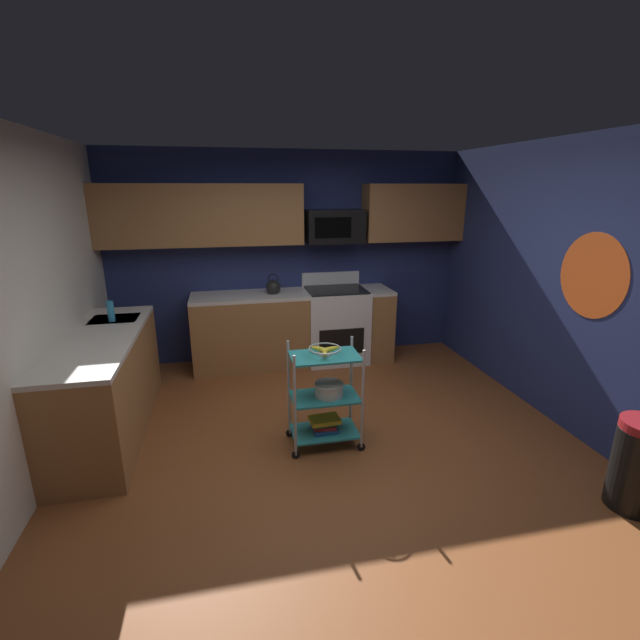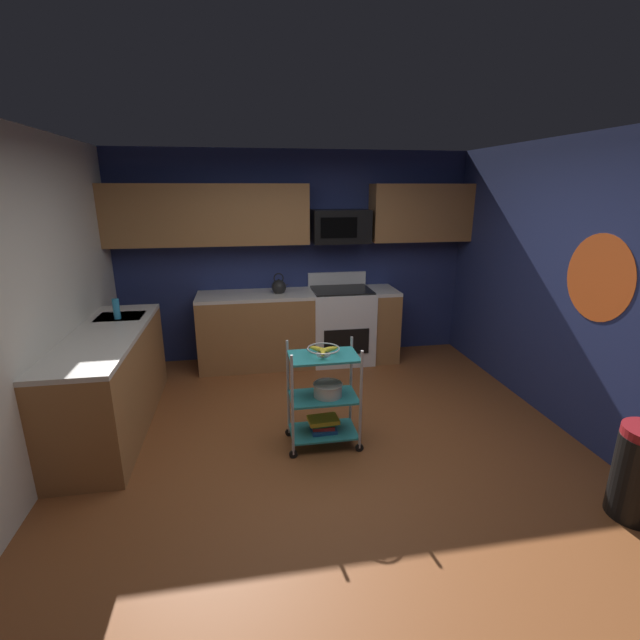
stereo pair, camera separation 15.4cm
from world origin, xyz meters
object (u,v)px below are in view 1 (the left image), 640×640
(dish_soap_bottle, at_px, (111,311))
(book_stack, at_px, (325,424))
(rolling_cart, at_px, (325,397))
(kettle, at_px, (273,287))
(trash_can, at_px, (639,465))
(mixing_bowl_large, at_px, (329,389))
(oven_range, at_px, (335,324))
(microwave, at_px, (334,226))
(fruit_bowl, at_px, (325,350))

(dish_soap_bottle, bearing_deg, book_stack, -30.22)
(rolling_cart, relative_size, kettle, 3.47)
(book_stack, bearing_deg, trash_can, -32.34)
(book_stack, height_order, kettle, kettle)
(kettle, bearing_deg, mixing_bowl_large, -82.80)
(mixing_bowl_large, relative_size, kettle, 0.95)
(kettle, xyz_separation_m, trash_can, (2.14, -3.15, -0.67))
(oven_range, relative_size, kettle, 4.17)
(microwave, distance_m, rolling_cart, 2.46)
(mixing_bowl_large, bearing_deg, trash_can, -32.85)
(book_stack, relative_size, dish_soap_bottle, 1.35)
(kettle, bearing_deg, rolling_cart, -83.89)
(kettle, bearing_deg, microwave, 7.92)
(oven_range, xyz_separation_m, microwave, (-0.00, 0.10, 1.22))
(dish_soap_bottle, xyz_separation_m, trash_can, (3.80, -2.31, -0.69))
(mixing_bowl_large, bearing_deg, oven_range, 74.47)
(fruit_bowl, xyz_separation_m, mixing_bowl_large, (0.04, 0.00, -0.36))
(oven_range, xyz_separation_m, kettle, (-0.78, -0.00, 0.52))
(book_stack, xyz_separation_m, trash_can, (1.94, -1.23, 0.14))
(microwave, bearing_deg, book_stack, -105.73)
(kettle, bearing_deg, trash_can, -55.79)
(microwave, bearing_deg, kettle, -172.08)
(fruit_bowl, distance_m, trash_can, 2.36)
(book_stack, height_order, trash_can, trash_can)
(book_stack, bearing_deg, rolling_cart, 180.00)
(microwave, distance_m, kettle, 1.06)
(book_stack, bearing_deg, mixing_bowl_large, -0.00)
(oven_range, height_order, microwave, microwave)
(book_stack, bearing_deg, fruit_bowl, -82.87)
(microwave, relative_size, kettle, 2.65)
(oven_range, height_order, mixing_bowl_large, oven_range)
(fruit_bowl, height_order, trash_can, fruit_bowl)
(rolling_cart, distance_m, book_stack, 0.26)
(kettle, bearing_deg, dish_soap_bottle, -153.00)
(oven_range, xyz_separation_m, book_stack, (-0.57, -1.93, -0.29))
(mixing_bowl_large, relative_size, book_stack, 0.94)
(mixing_bowl_large, height_order, trash_can, trash_can)
(mixing_bowl_large, xyz_separation_m, trash_can, (1.90, -1.23, -0.19))
(microwave, height_order, kettle, microwave)
(microwave, bearing_deg, fruit_bowl, -105.73)
(dish_soap_bottle, bearing_deg, trash_can, -31.31)
(oven_range, distance_m, fruit_bowl, 2.05)
(mixing_bowl_large, bearing_deg, fruit_bowl, -180.00)
(microwave, xyz_separation_m, fruit_bowl, (-0.57, -2.04, -0.82))
(rolling_cart, bearing_deg, oven_range, 73.45)
(trash_can, bearing_deg, oven_range, 113.36)
(microwave, distance_m, fruit_bowl, 2.27)
(microwave, xyz_separation_m, rolling_cart, (-0.57, -2.04, -1.25))
(microwave, height_order, dish_soap_bottle, microwave)
(rolling_cart, bearing_deg, dish_soap_bottle, 149.78)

